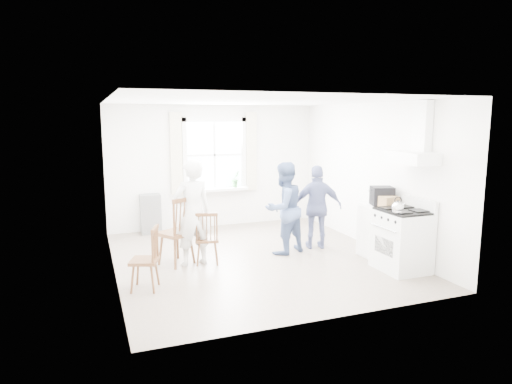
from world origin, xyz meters
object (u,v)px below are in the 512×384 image
object	(u,v)px
person_left	(192,213)
person_right	(317,207)
stereo_stack	(382,196)
windsor_chair_b	(207,233)
windsor_chair_c	(151,251)
person_mid	(284,208)
low_cabinet	(378,231)
gas_stove	(402,240)
windsor_chair_a	(181,224)

from	to	relation	value
person_left	person_right	world-z (taller)	person_left
stereo_stack	windsor_chair_b	xyz separation A→B (m)	(-2.82, 0.64, -0.52)
windsor_chair_b	windsor_chair_c	bearing A→B (deg)	-142.24
windsor_chair_b	person_mid	bearing A→B (deg)	6.78
low_cabinet	windsor_chair_c	bearing A→B (deg)	-177.54
low_cabinet	person_right	world-z (taller)	person_right
low_cabinet	person_right	distance (m)	1.14
low_cabinet	stereo_stack	world-z (taller)	stereo_stack
windsor_chair_b	person_left	world-z (taller)	person_left
stereo_stack	person_left	bearing A→B (deg)	166.40
gas_stove	person_right	bearing A→B (deg)	112.72
windsor_chair_a	person_left	size ratio (longest dim) A/B	0.66
person_mid	windsor_chair_c	bearing A→B (deg)	1.15
windsor_chair_b	person_mid	distance (m)	1.44
stereo_stack	person_left	world-z (taller)	person_left
low_cabinet	windsor_chair_b	bearing A→B (deg)	168.12
gas_stove	windsor_chair_b	bearing A→B (deg)	154.79
windsor_chair_a	windsor_chair_b	world-z (taller)	windsor_chair_a
person_mid	person_right	bearing A→B (deg)	166.65
low_cabinet	person_mid	world-z (taller)	person_mid
low_cabinet	person_mid	bearing A→B (deg)	151.65
gas_stove	windsor_chair_b	size ratio (longest dim) A/B	1.29
windsor_chair_b	person_left	size ratio (longest dim) A/B	0.51
person_right	gas_stove	bearing A→B (deg)	129.70
windsor_chair_a	windsor_chair_b	xyz separation A→B (m)	(0.39, -0.12, -0.15)
low_cabinet	person_left	xyz separation A→B (m)	(-3.02, 0.69, 0.40)
person_left	person_right	distance (m)	2.31
windsor_chair_c	person_left	xyz separation A→B (m)	(0.77, 0.85, 0.31)
person_left	person_mid	world-z (taller)	person_left
low_cabinet	person_mid	distance (m)	1.64
windsor_chair_c	person_mid	distance (m)	2.57
windsor_chair_c	person_mid	world-z (taller)	person_mid
windsor_chair_a	windsor_chair_c	world-z (taller)	windsor_chair_a
person_left	low_cabinet	bearing A→B (deg)	158.58
windsor_chair_c	low_cabinet	bearing A→B (deg)	2.46
gas_stove	windsor_chair_c	xyz separation A→B (m)	(-3.72, 0.54, 0.06)
windsor_chair_c	person_right	size ratio (longest dim) A/B	0.59
windsor_chair_a	windsor_chair_b	bearing A→B (deg)	-16.52
stereo_stack	person_left	xyz separation A→B (m)	(-3.03, 0.73, -0.21)
gas_stove	windsor_chair_c	bearing A→B (deg)	171.79
low_cabinet	stereo_stack	size ratio (longest dim) A/B	2.10
windsor_chair_b	person_mid	size ratio (longest dim) A/B	0.55
low_cabinet	windsor_chair_a	xyz separation A→B (m)	(-3.20, 0.71, 0.23)
windsor_chair_a	windsor_chair_c	size ratio (longest dim) A/B	1.26
person_mid	person_right	world-z (taller)	person_mid
stereo_stack	person_left	size ratio (longest dim) A/B	0.25
stereo_stack	windsor_chair_b	world-z (taller)	stereo_stack
gas_stove	person_mid	world-z (taller)	person_mid
gas_stove	windsor_chair_a	distance (m)	3.44
windsor_chair_c	stereo_stack	bearing A→B (deg)	1.80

